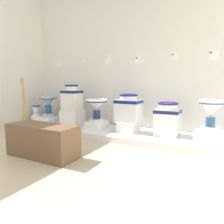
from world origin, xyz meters
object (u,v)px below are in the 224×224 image
(info_placard_sixth, at_px, (214,55))
(stanchion_post_near_left, at_px, (25,121))
(antique_toilet_slender_white, at_px, (48,102))
(museum_bench, at_px, (43,141))
(plinth_block_slender_white, at_px, (49,119))
(plinth_block_tall_cobalt, at_px, (209,137))
(antique_toilet_squat_floral, at_px, (72,98))
(antique_toilet_tall_cobalt, at_px, (211,110))
(antique_toilet_broad_patterned, at_px, (97,105))
(plinth_block_rightmost, at_px, (167,133))
(info_placard_fourth, at_px, (138,60))
(plinth_block_broad_patterned, at_px, (97,125))
(antique_toilet_rightmost, at_px, (168,117))
(antique_toilet_leftmost, at_px, (129,108))
(info_placard_second, at_px, (82,61))
(plinth_block_squat_floral, at_px, (72,118))
(decorative_vase_spare, at_px, (36,116))
(info_placard_third, at_px, (108,60))
(info_placard_first, at_px, (59,64))
(info_placard_fifth, at_px, (175,57))
(plinth_block_leftmost, at_px, (128,126))

(info_placard_sixth, relative_size, stanchion_post_near_left, 0.16)
(antique_toilet_slender_white, relative_size, museum_bench, 0.47)
(plinth_block_slender_white, height_order, plinth_block_tall_cobalt, plinth_block_tall_cobalt)
(antique_toilet_squat_floral, distance_m, plinth_block_tall_cobalt, 2.49)
(stanchion_post_near_left, bearing_deg, antique_toilet_slender_white, 110.49)
(stanchion_post_near_left, bearing_deg, antique_toilet_tall_cobalt, 15.40)
(antique_toilet_squat_floral, bearing_deg, stanchion_post_near_left, -110.06)
(antique_toilet_broad_patterned, bearing_deg, plinth_block_slender_white, 175.19)
(plinth_block_rightmost, xyz_separation_m, plinth_block_tall_cobalt, (0.61, -0.14, 0.05))
(info_placard_fourth, bearing_deg, antique_toilet_slender_white, -167.93)
(plinth_block_broad_patterned, distance_m, antique_toilet_rightmost, 1.24)
(antique_toilet_rightmost, bearing_deg, antique_toilet_slender_white, -179.52)
(antique_toilet_leftmost, relative_size, info_placard_second, 3.41)
(info_placard_second, bearing_deg, plinth_block_squat_floral, -85.03)
(antique_toilet_slender_white, relative_size, antique_toilet_rightmost, 0.92)
(antique_toilet_leftmost, height_order, info_placard_sixth, info_placard_sixth)
(info_placard_second, bearing_deg, decorative_vase_spare, -153.06)
(info_placard_third, distance_m, museum_bench, 2.13)
(info_placard_first, xyz_separation_m, decorative_vase_spare, (-0.27, -0.46, -1.13))
(antique_toilet_slender_white, height_order, info_placard_sixth, info_placard_sixth)
(antique_toilet_rightmost, distance_m, info_placard_first, 2.70)
(info_placard_fourth, relative_size, info_placard_sixth, 0.80)
(plinth_block_rightmost, distance_m, museum_bench, 1.86)
(plinth_block_tall_cobalt, xyz_separation_m, info_placard_sixth, (-0.03, 0.51, 1.15))
(decorative_vase_spare, bearing_deg, plinth_block_broad_patterned, -1.59)
(plinth_block_tall_cobalt, distance_m, info_placard_first, 3.36)
(antique_toilet_broad_patterned, relative_size, museum_bench, 0.44)
(info_placard_third, xyz_separation_m, info_placard_fifth, (1.26, -0.00, -0.02))
(antique_toilet_broad_patterned, height_order, antique_toilet_leftmost, antique_toilet_leftmost)
(info_placard_fifth, height_order, stanchion_post_near_left, info_placard_fifth)
(plinth_block_slender_white, bearing_deg, plinth_block_rightmost, 0.48)
(stanchion_post_near_left, bearing_deg, plinth_block_tall_cobalt, 15.40)
(plinth_block_tall_cobalt, height_order, decorative_vase_spare, decorative_vase_spare)
(plinth_block_broad_patterned, relative_size, stanchion_post_near_left, 0.38)
(plinth_block_squat_floral, relative_size, plinth_block_tall_cobalt, 0.98)
(antique_toilet_rightmost, distance_m, decorative_vase_spare, 2.77)
(info_placard_third, distance_m, decorative_vase_spare, 1.96)
(plinth_block_squat_floral, height_order, antique_toilet_rightmost, antique_toilet_rightmost)
(antique_toilet_leftmost, bearing_deg, plinth_block_broad_patterned, -173.26)
(antique_toilet_tall_cobalt, relative_size, info_placard_fourth, 3.47)
(antique_toilet_leftmost, xyz_separation_m, info_placard_sixth, (1.22, 0.43, 0.82))
(plinth_block_squat_floral, xyz_separation_m, plinth_block_broad_patterned, (0.61, -0.09, -0.07))
(info_placard_second, distance_m, decorative_vase_spare, 1.53)
(antique_toilet_rightmost, xyz_separation_m, info_placard_third, (-1.26, 0.37, 0.97))
(plinth_block_tall_cobalt, xyz_separation_m, info_placard_fifth, (-0.61, 0.51, 1.16))
(antique_toilet_tall_cobalt, height_order, info_placard_first, info_placard_first)
(antique_toilet_squat_floral, height_order, antique_toilet_tall_cobalt, antique_toilet_squat_floral)
(plinth_block_leftmost, distance_m, museum_bench, 1.47)
(antique_toilet_rightmost, height_order, info_placard_second, info_placard_second)
(plinth_block_slender_white, xyz_separation_m, museum_bench, (1.26, -1.39, 0.05))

